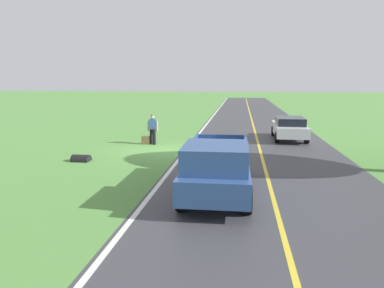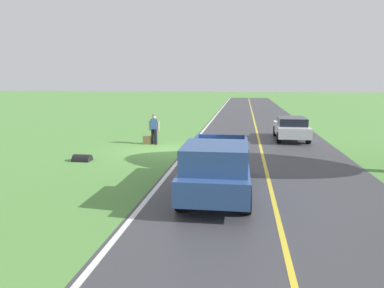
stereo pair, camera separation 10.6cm
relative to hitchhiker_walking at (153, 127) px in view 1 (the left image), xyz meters
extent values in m
plane|color=#568E42|center=(-0.93, 1.85, -0.98)|extent=(200.00, 200.00, 0.00)
cube|color=#3D3D42|center=(-6.07, 1.85, -0.98)|extent=(8.13, 120.00, 0.00)
cube|color=silver|center=(-2.19, 1.85, -0.98)|extent=(0.16, 117.60, 0.00)
cube|color=gold|center=(-6.07, 1.85, -0.98)|extent=(0.14, 117.60, 0.00)
cylinder|color=black|center=(-0.12, 0.14, -0.54)|extent=(0.18, 0.18, 0.88)
cylinder|color=black|center=(0.12, -0.08, -0.54)|extent=(0.18, 0.18, 0.88)
cube|color=#335999|center=(0.00, 0.03, 0.19)|extent=(0.42, 0.29, 0.58)
sphere|color=tan|center=(0.00, 0.03, 0.59)|extent=(0.23, 0.23, 0.23)
sphere|color=#4C564C|center=(0.00, 0.03, 0.67)|extent=(0.20, 0.20, 0.20)
cube|color=black|center=(0.01, -0.17, 0.22)|extent=(0.33, 0.22, 0.44)
cylinder|color=tan|center=(-0.26, 0.03, 0.08)|extent=(0.10, 0.10, 0.58)
cylinder|color=tan|center=(0.26, 0.07, 0.08)|extent=(0.10, 0.10, 0.58)
cube|color=brown|center=(0.41, 0.11, -0.74)|extent=(0.47, 0.23, 0.48)
cube|color=#2D4C84|center=(-4.29, 8.64, -0.23)|extent=(2.07, 5.43, 0.70)
cube|color=#2D4C84|center=(-4.31, 9.83, 0.48)|extent=(1.87, 2.18, 0.72)
cube|color=black|center=(-4.31, 9.83, 0.55)|extent=(1.70, 1.32, 0.43)
cube|color=#2D4C84|center=(-5.22, 7.55, 0.34)|extent=(0.14, 3.03, 0.45)
cube|color=#2D4C84|center=(-3.34, 7.57, 0.34)|extent=(0.14, 3.03, 0.45)
cube|color=#2D4C84|center=(-4.26, 6.05, 0.34)|extent=(1.84, 0.12, 0.45)
cylinder|color=black|center=(-5.21, 10.38, -0.58)|extent=(0.31, 0.80, 0.80)
cylinder|color=black|center=(-3.41, 10.40, -0.58)|extent=(0.31, 0.80, 0.80)
cylinder|color=black|center=(-5.17, 7.08, -0.58)|extent=(0.31, 0.80, 0.80)
cylinder|color=black|center=(-3.37, 7.10, -0.58)|extent=(0.31, 0.80, 0.80)
cube|color=silver|center=(-8.05, -2.82, -0.34)|extent=(1.89, 4.42, 0.62)
cube|color=black|center=(-8.05, -2.62, 0.20)|extent=(1.65, 2.39, 0.46)
cylinder|color=black|center=(-7.22, -4.23, -0.65)|extent=(0.25, 0.66, 0.66)
cylinder|color=black|center=(-8.91, -4.21, -0.65)|extent=(0.25, 0.66, 0.66)
cylinder|color=black|center=(-7.19, -1.43, -0.65)|extent=(0.25, 0.66, 0.66)
cylinder|color=black|center=(-8.88, -1.41, -0.65)|extent=(0.25, 0.66, 0.66)
cylinder|color=black|center=(2.20, 4.80, -0.98)|extent=(0.80, 0.60, 0.60)
camera|label=1|loc=(-4.99, 19.92, 2.66)|focal=33.38mm
camera|label=2|loc=(-5.09, 19.91, 2.66)|focal=33.38mm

